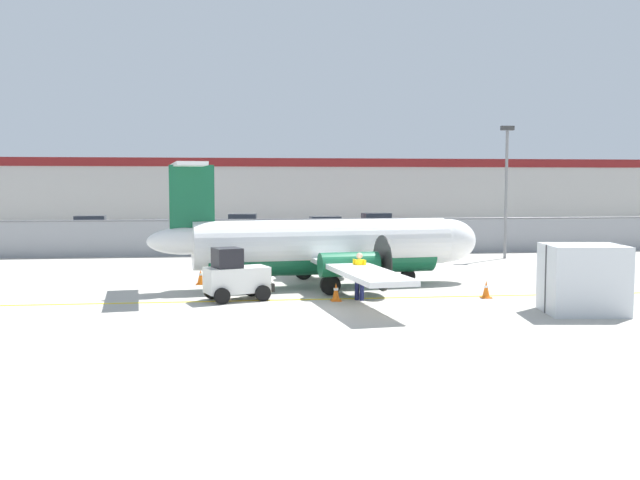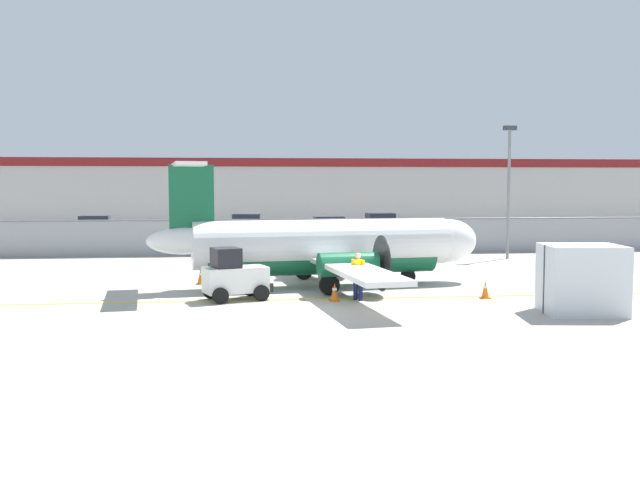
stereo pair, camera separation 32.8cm
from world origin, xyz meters
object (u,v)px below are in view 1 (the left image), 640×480
(cargo_container, at_px, (583,279))
(traffic_cone_far_right, at_px, (201,277))
(parked_car_0, at_px, (89,226))
(parked_car_5, at_px, (506,230))
(apron_light_pole, at_px, (506,180))
(traffic_cone_far_left, at_px, (336,292))
(traffic_cone_near_left, at_px, (486,289))
(commuter_airplane, at_px, (329,247))
(parked_car_4, at_px, (378,223))
(ground_crew_worker, at_px, (359,274))
(baggage_tug, at_px, (235,276))
(traffic_cone_near_right, at_px, (385,274))
(parked_car_2, at_px, (241,224))
(parked_car_3, at_px, (324,227))
(parked_car_1, at_px, (160,231))

(cargo_container, relative_size, traffic_cone_far_right, 4.11)
(parked_car_0, relative_size, parked_car_5, 1.01)
(parked_car_0, bearing_deg, traffic_cone_far_right, 106.71)
(cargo_container, xyz_separation_m, apron_light_pole, (3.82, 16.27, 3.20))
(traffic_cone_far_left, bearing_deg, traffic_cone_near_left, -0.23)
(commuter_airplane, relative_size, parked_car_0, 3.75)
(cargo_container, xyz_separation_m, traffic_cone_near_left, (-2.01, 3.27, -0.79))
(traffic_cone_far_right, height_order, parked_car_4, parked_car_4)
(commuter_airplane, xyz_separation_m, traffic_cone_far_right, (-5.16, 1.14, -1.29))
(ground_crew_worker, distance_m, traffic_cone_far_right, 7.47)
(traffic_cone_near_left, relative_size, apron_light_pole, 0.09)
(baggage_tug, bearing_deg, traffic_cone_near_right, 13.85)
(parked_car_2, distance_m, parked_car_3, 7.82)
(ground_crew_worker, xyz_separation_m, parked_car_3, (2.26, 27.67, -0.06))
(parked_car_2, distance_m, apron_light_pole, 24.56)
(traffic_cone_near_right, relative_size, parked_car_4, 0.15)
(traffic_cone_far_right, bearing_deg, parked_car_0, 109.95)
(traffic_cone_near_right, xyz_separation_m, parked_car_3, (0.34, 23.11, 0.58))
(traffic_cone_far_right, xyz_separation_m, parked_car_3, (8.04, 22.98, 0.58))
(parked_car_0, xyz_separation_m, parked_car_5, (30.00, -7.54, 0.00))
(commuter_airplane, distance_m, cargo_container, 10.04)
(baggage_tug, xyz_separation_m, parked_car_0, (-10.93, 30.34, 0.04))
(parked_car_4, bearing_deg, commuter_airplane, -110.82)
(parked_car_0, distance_m, parked_car_3, 17.85)
(traffic_cone_near_left, distance_m, parked_car_4, 33.17)
(traffic_cone_near_left, xyz_separation_m, parked_car_5, (10.05, 23.43, 0.58))
(commuter_airplane, height_order, traffic_cone_near_left, commuter_airplane)
(traffic_cone_near_left, bearing_deg, parked_car_3, 94.92)
(traffic_cone_far_right, distance_m, parked_car_4, 31.23)
(parked_car_2, relative_size, parked_car_3, 1.03)
(parked_car_1, bearing_deg, traffic_cone_far_left, -65.91)
(traffic_cone_far_right, height_order, parked_car_0, parked_car_0)
(traffic_cone_far_left, relative_size, parked_car_4, 0.15)
(cargo_container, relative_size, parked_car_4, 0.61)
(parked_car_0, bearing_deg, cargo_container, 119.43)
(parked_car_5, bearing_deg, cargo_container, -105.05)
(traffic_cone_far_left, bearing_deg, cargo_container, -23.67)
(cargo_container, bearing_deg, traffic_cone_near_right, 128.17)
(ground_crew_worker, relative_size, traffic_cone_near_left, 2.66)
(parked_car_0, bearing_deg, traffic_cone_near_right, 119.93)
(baggage_tug, bearing_deg, parked_car_5, 31.54)
(parked_car_0, xyz_separation_m, parked_car_3, (17.56, -3.23, 0.00))
(traffic_cone_near_left, distance_m, parked_car_0, 36.85)
(ground_crew_worker, relative_size, parked_car_2, 0.39)
(traffic_cone_far_right, bearing_deg, parked_car_4, 64.96)
(traffic_cone_near_left, relative_size, traffic_cone_near_right, 1.00)
(parked_car_0, distance_m, apron_light_pole, 31.61)
(parked_car_1, bearing_deg, apron_light_pole, -25.37)
(parked_car_3, height_order, parked_car_4, same)
(traffic_cone_near_right, height_order, traffic_cone_far_left, same)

